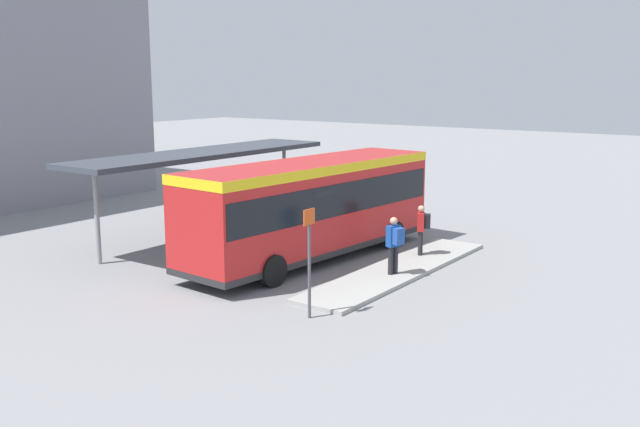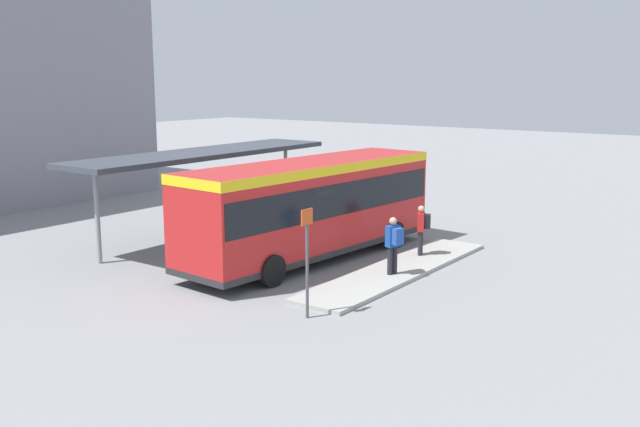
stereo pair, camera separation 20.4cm
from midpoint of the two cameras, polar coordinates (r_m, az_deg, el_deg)
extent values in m
plane|color=gray|center=(23.80, -0.95, -3.68)|extent=(120.00, 120.00, 0.00)
cube|color=#9E9E99|center=(22.39, 6.02, -4.52)|extent=(9.04, 1.80, 0.12)
cube|color=red|center=(23.41, -0.96, 0.62)|extent=(10.20, 3.24, 2.93)
cube|color=yellow|center=(23.21, -0.97, 3.82)|extent=(10.22, 3.26, 0.30)
cube|color=black|center=(23.35, -0.97, 1.47)|extent=(10.00, 3.26, 1.03)
cube|color=black|center=(27.28, 5.92, 2.79)|extent=(0.25, 2.29, 1.13)
cube|color=#28282B|center=(23.69, -0.95, -2.62)|extent=(10.21, 3.25, 0.20)
cylinder|color=black|center=(26.76, 1.47, -0.98)|extent=(0.98, 0.35, 0.96)
cylinder|color=black|center=(25.39, 5.69, -1.69)|extent=(0.98, 0.35, 0.96)
cylinder|color=black|center=(22.35, -8.51, -3.50)|extent=(0.98, 0.35, 0.96)
cylinder|color=black|center=(20.68, -4.09, -4.59)|extent=(0.98, 0.35, 0.96)
cylinder|color=#232328|center=(21.56, 5.41, -3.77)|extent=(0.16, 0.16, 0.85)
cylinder|color=#232328|center=(21.69, 5.78, -3.69)|extent=(0.16, 0.16, 0.85)
cube|color=#194799|center=(21.45, 5.63, -1.80)|extent=(0.48, 0.35, 0.64)
cube|color=#234CA3|center=(21.28, 6.04, -1.82)|extent=(0.37, 0.29, 0.49)
sphere|color=tan|center=(21.35, 5.65, -0.60)|extent=(0.23, 0.23, 0.23)
cylinder|color=#232328|center=(23.96, 7.78, -2.38)|extent=(0.15, 0.15, 0.82)
cylinder|color=#232328|center=(24.14, 7.80, -2.28)|extent=(0.15, 0.15, 0.82)
cube|color=#B21E1E|center=(23.90, 7.84, -0.66)|extent=(0.46, 0.37, 0.61)
cube|color=black|center=(23.88, 8.34, -0.61)|extent=(0.36, 0.31, 0.47)
sphere|color=tan|center=(23.82, 7.86, 0.38)|extent=(0.22, 0.22, 0.22)
torus|color=black|center=(30.30, 5.54, 0.13)|extent=(0.07, 0.71, 0.71)
torus|color=black|center=(30.81, 4.01, 0.34)|extent=(0.07, 0.71, 0.71)
cylinder|color=gold|center=(30.51, 4.78, 0.67)|extent=(0.06, 0.76, 0.04)
cylinder|color=gold|center=(30.61, 4.50, 0.59)|extent=(0.04, 0.04, 0.35)
cube|color=black|center=(30.58, 4.51, 0.92)|extent=(0.08, 0.18, 0.04)
cylinder|color=gold|center=(30.30, 5.40, 0.74)|extent=(0.48, 0.05, 0.03)
torus|color=black|center=(31.03, 2.80, 0.41)|extent=(0.13, 0.70, 0.70)
torus|color=black|center=(30.64, 4.39, 0.26)|extent=(0.13, 0.70, 0.70)
cylinder|color=red|center=(30.79, 3.60, 0.75)|extent=(0.13, 0.74, 0.04)
cylinder|color=red|center=(30.73, 3.88, 0.62)|extent=(0.04, 0.04, 0.34)
cube|color=black|center=(30.70, 3.89, 0.93)|extent=(0.09, 0.19, 0.04)
cylinder|color=red|center=(30.93, 2.96, 0.96)|extent=(0.48, 0.09, 0.03)
torus|color=black|center=(31.47, 1.80, 0.60)|extent=(0.17, 0.73, 0.73)
torus|color=black|center=(31.09, 3.48, 0.45)|extent=(0.17, 0.73, 0.73)
cylinder|color=black|center=(31.23, 2.64, 0.96)|extent=(0.16, 0.77, 0.04)
cylinder|color=black|center=(31.17, 2.94, 0.83)|extent=(0.04, 0.04, 0.36)
cube|color=black|center=(31.14, 2.94, 1.15)|extent=(0.10, 0.19, 0.04)
cylinder|color=black|center=(31.37, 1.97, 1.17)|extent=(0.48, 0.11, 0.03)
cube|color=#383D47|center=(26.93, -9.57, 4.75)|extent=(11.43, 2.59, 0.18)
cylinder|color=gray|center=(24.02, -17.65, -0.29)|extent=(0.16, 0.16, 3.08)
cylinder|color=gray|center=(30.74, -3.07, 2.57)|extent=(0.16, 0.16, 3.08)
cylinder|color=slate|center=(25.31, -6.43, -2.25)|extent=(0.76, 0.76, 0.52)
sphere|color=#235B28|center=(25.18, -6.46, -0.94)|extent=(0.87, 0.87, 0.87)
cylinder|color=slate|center=(28.68, -1.36, -0.68)|extent=(0.82, 0.82, 0.47)
sphere|color=#337F38|center=(28.56, -1.37, 0.48)|extent=(0.94, 0.94, 0.94)
cylinder|color=#4C4C51|center=(17.82, -1.19, -4.70)|extent=(0.08, 0.08, 2.40)
cube|color=#D84C19|center=(17.50, -1.21, -0.28)|extent=(0.44, 0.03, 0.40)
camera|label=1|loc=(0.10, -90.24, -0.05)|focal=40.00mm
camera|label=2|loc=(0.10, 89.76, 0.05)|focal=40.00mm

